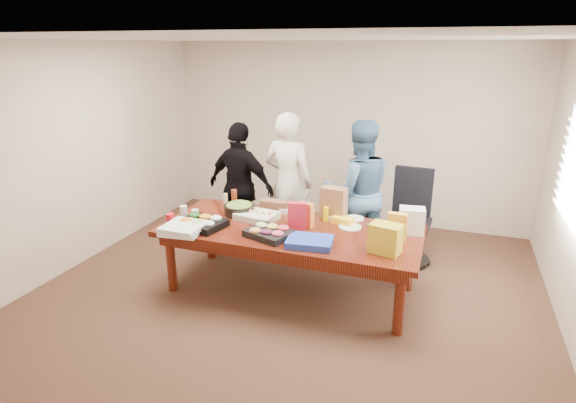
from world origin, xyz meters
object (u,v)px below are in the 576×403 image
at_px(office_chair, 409,220).
at_px(sheet_cake, 257,216).
at_px(person_center, 288,183).
at_px(salad_bowl, 239,209).
at_px(conference_table, 290,260).
at_px(person_right, 358,192).

xyz_separation_m(office_chair, sheet_cake, (-1.61, -1.03, 0.22)).
xyz_separation_m(person_center, sheet_cake, (-0.05, -0.93, -0.14)).
distance_m(person_center, salad_bowl, 0.91).
bearing_deg(salad_bowl, person_center, 69.98).
height_order(conference_table, person_right, person_right).
bearing_deg(conference_table, office_chair, 45.19).
height_order(sheet_cake, salad_bowl, salad_bowl).
bearing_deg(salad_bowl, conference_table, -16.96).
bearing_deg(office_chair, person_center, -171.93).
bearing_deg(sheet_cake, person_right, 51.86).
bearing_deg(sheet_cake, salad_bowl, 170.19).
bearing_deg(person_right, conference_table, 40.63).
xyz_separation_m(office_chair, salad_bowl, (-1.87, -0.95, 0.24)).
bearing_deg(person_right, salad_bowl, 11.20).
relative_size(office_chair, salad_bowl, 3.16).
relative_size(conference_table, person_center, 1.51).
bearing_deg(office_chair, conference_table, -130.43).
distance_m(office_chair, salad_bowl, 2.11).
bearing_deg(sheet_cake, office_chair, 40.73).
height_order(conference_table, salad_bowl, salad_bowl).
height_order(person_center, sheet_cake, person_center).
xyz_separation_m(office_chair, person_center, (-1.56, -0.10, 0.36)).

